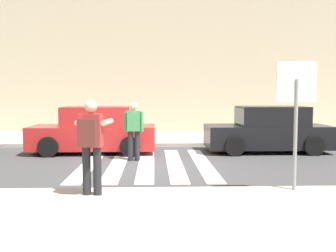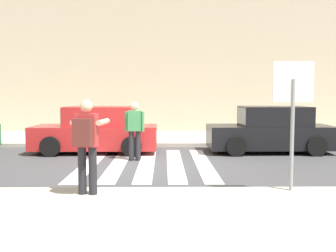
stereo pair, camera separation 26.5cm
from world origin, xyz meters
The scene contains 14 objects.
ground_plane centered at (0.00, 0.00, 0.00)m, with size 120.00×120.00×0.00m, color #424244.
sidewalk_near centered at (0.00, -6.20, 0.07)m, with size 60.00×6.00×0.14m, color #B2AD9E.
sidewalk_far centered at (0.00, 6.00, 0.07)m, with size 60.00×4.80×0.14m, color #B2AD9E.
building_facade_far centered at (0.00, 10.40, 3.66)m, with size 56.00×4.00×7.32m, color beige.
crosswalk_stripe_0 centered at (-1.60, 0.20, 0.00)m, with size 0.44×5.20×0.01m, color silver.
crosswalk_stripe_1 centered at (-0.80, 0.20, 0.00)m, with size 0.44×5.20×0.01m, color silver.
crosswalk_stripe_2 centered at (0.00, 0.20, 0.00)m, with size 0.44×5.20×0.01m, color silver.
crosswalk_stripe_3 centered at (0.80, 0.20, 0.00)m, with size 0.44×5.20×0.01m, color silver.
crosswalk_stripe_4 centered at (1.60, 0.20, 0.00)m, with size 0.44×5.20×0.01m, color silver.
stop_sign centered at (2.91, -3.48, 1.91)m, with size 0.76×0.08×2.44m.
photographer_with_backpack centered at (-0.91, -3.76, 1.17)m, with size 0.65×0.89×1.72m.
pedestrian_crossing centered at (-0.38, 0.71, 0.97)m, with size 0.58×0.25×1.72m.
parked_car_red centered at (-1.77, 2.30, 0.73)m, with size 4.10×1.92×1.55m.
parked_car_black centered at (4.09, 2.30, 0.73)m, with size 4.10×1.92×1.55m.
Camera 1 is at (0.23, -10.81, 1.98)m, focal length 42.00 mm.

